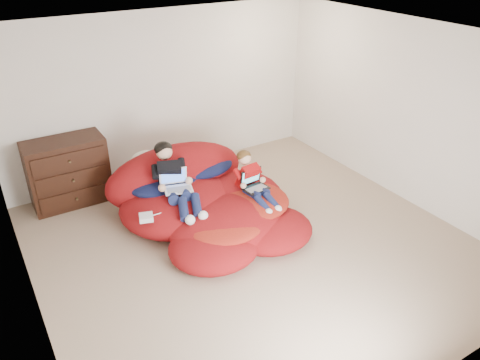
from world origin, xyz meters
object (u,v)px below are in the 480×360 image
object	(u,v)px
beanbag_pile	(205,201)
older_boy	(174,177)
younger_boy	(252,179)
laptop_black	(254,183)
laptop_white	(176,183)
dresser	(68,172)

from	to	relation	value
beanbag_pile	older_boy	world-z (taller)	older_boy
younger_boy	laptop_black	size ratio (longest dim) A/B	2.46
laptop_white	laptop_black	xyz separation A→B (m)	(0.93, -0.38, -0.08)
dresser	laptop_black	world-z (taller)	dresser
dresser	beanbag_pile	size ratio (longest dim) A/B	0.44
beanbag_pile	dresser	bearing A→B (deg)	135.99
younger_boy	laptop_white	xyz separation A→B (m)	(-0.93, 0.35, 0.03)
younger_boy	dresser	bearing A→B (deg)	139.30
beanbag_pile	laptop_black	xyz separation A→B (m)	(0.55, -0.35, 0.29)
laptop_black	older_boy	bearing A→B (deg)	154.00
beanbag_pile	laptop_white	size ratio (longest dim) A/B	6.00
dresser	younger_boy	world-z (taller)	dresser
laptop_white	laptop_black	distance (m)	1.00
laptop_white	dresser	bearing A→B (deg)	127.80
beanbag_pile	laptop_white	bearing A→B (deg)	175.70
younger_boy	beanbag_pile	bearing A→B (deg)	149.74
older_boy	laptop_white	size ratio (longest dim) A/B	2.66
older_boy	younger_boy	bearing A→B (deg)	-24.17
beanbag_pile	younger_boy	world-z (taller)	younger_boy
older_boy	laptop_black	size ratio (longest dim) A/B	3.13
older_boy	younger_boy	distance (m)	1.02
older_boy	laptop_black	bearing A→B (deg)	-26.00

